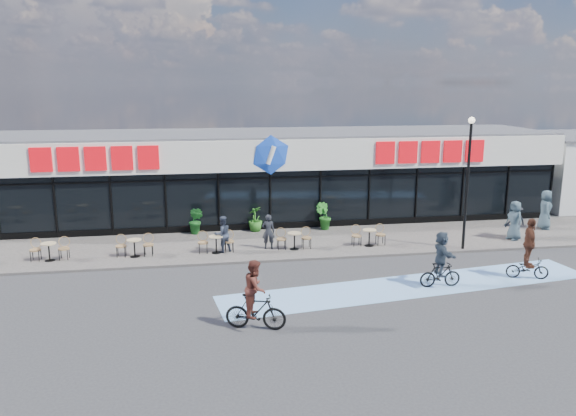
{
  "coord_description": "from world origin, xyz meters",
  "views": [
    {
      "loc": [
        -3.41,
        -19.62,
        7.16
      ],
      "look_at": [
        0.32,
        3.5,
        1.91
      ],
      "focal_mm": 35.0,
      "sensor_mm": 36.0,
      "label": 1
    }
  ],
  "objects_px": {
    "patron_left": "(268,232)",
    "cyclist_b": "(529,254)",
    "pedestrian_c": "(515,221)",
    "pedestrian_a": "(514,220)",
    "lamp_post": "(468,173)",
    "potted_plant_mid": "(255,219)",
    "patron_right": "(222,234)",
    "pedestrian_b": "(545,210)",
    "potted_plant_right": "(324,216)",
    "cyclist_a": "(441,261)",
    "potted_plant_left": "(196,221)"
  },
  "relations": [
    {
      "from": "pedestrian_b",
      "to": "pedestrian_c",
      "type": "bearing_deg",
      "value": 139.07
    },
    {
      "from": "pedestrian_b",
      "to": "cyclist_b",
      "type": "relative_size",
      "value": 0.84
    },
    {
      "from": "patron_left",
      "to": "cyclist_b",
      "type": "relative_size",
      "value": 0.66
    },
    {
      "from": "potted_plant_right",
      "to": "pedestrian_b",
      "type": "xyz_separation_m",
      "value": [
        10.75,
        -1.67,
        0.31
      ]
    },
    {
      "from": "lamp_post",
      "to": "patron_left",
      "type": "bearing_deg",
      "value": 170.88
    },
    {
      "from": "lamp_post",
      "to": "patron_right",
      "type": "distance_m",
      "value": 10.71
    },
    {
      "from": "patron_left",
      "to": "cyclist_b",
      "type": "xyz_separation_m",
      "value": [
        9.08,
        -5.05,
        0.11
      ]
    },
    {
      "from": "pedestrian_c",
      "to": "potted_plant_mid",
      "type": "bearing_deg",
      "value": -20.54
    },
    {
      "from": "pedestrian_c",
      "to": "cyclist_b",
      "type": "distance_m",
      "value": 5.67
    },
    {
      "from": "patron_left",
      "to": "patron_right",
      "type": "height_order",
      "value": "patron_right"
    },
    {
      "from": "lamp_post",
      "to": "pedestrian_c",
      "type": "relative_size",
      "value": 3.63
    },
    {
      "from": "patron_left",
      "to": "cyclist_b",
      "type": "bearing_deg",
      "value": 156.86
    },
    {
      "from": "lamp_post",
      "to": "pedestrian_c",
      "type": "height_order",
      "value": "lamp_post"
    },
    {
      "from": "patron_right",
      "to": "pedestrian_b",
      "type": "height_order",
      "value": "pedestrian_b"
    },
    {
      "from": "potted_plant_left",
      "to": "pedestrian_c",
      "type": "xyz_separation_m",
      "value": [
        14.68,
        -2.92,
        0.13
      ]
    },
    {
      "from": "potted_plant_mid",
      "to": "potted_plant_right",
      "type": "distance_m",
      "value": 3.36
    },
    {
      "from": "potted_plant_left",
      "to": "cyclist_a",
      "type": "xyz_separation_m",
      "value": [
        8.6,
        -8.32,
        0.23
      ]
    },
    {
      "from": "potted_plant_right",
      "to": "cyclist_b",
      "type": "relative_size",
      "value": 0.57
    },
    {
      "from": "pedestrian_a",
      "to": "patron_right",
      "type": "bearing_deg",
      "value": -106.53
    },
    {
      "from": "lamp_post",
      "to": "pedestrian_b",
      "type": "height_order",
      "value": "lamp_post"
    },
    {
      "from": "potted_plant_left",
      "to": "patron_left",
      "type": "height_order",
      "value": "patron_left"
    },
    {
      "from": "patron_left",
      "to": "potted_plant_right",
      "type": "bearing_deg",
      "value": -131.38
    },
    {
      "from": "patron_right",
      "to": "cyclist_b",
      "type": "bearing_deg",
      "value": 132.48
    },
    {
      "from": "potted_plant_left",
      "to": "pedestrian_b",
      "type": "xyz_separation_m",
      "value": [
        16.93,
        -1.77,
        0.32
      ]
    },
    {
      "from": "patron_left",
      "to": "cyclist_b",
      "type": "height_order",
      "value": "cyclist_b"
    },
    {
      "from": "patron_left",
      "to": "pedestrian_a",
      "type": "height_order",
      "value": "pedestrian_a"
    },
    {
      "from": "lamp_post",
      "to": "pedestrian_a",
      "type": "relative_size",
      "value": 3.14
    },
    {
      "from": "potted_plant_right",
      "to": "pedestrian_b",
      "type": "relative_size",
      "value": 0.68
    },
    {
      "from": "pedestrian_c",
      "to": "cyclist_b",
      "type": "xyz_separation_m",
      "value": [
        -2.5,
        -5.08,
        0.09
      ]
    },
    {
      "from": "pedestrian_a",
      "to": "cyclist_b",
      "type": "relative_size",
      "value": 0.78
    },
    {
      "from": "potted_plant_mid",
      "to": "lamp_post",
      "type": "bearing_deg",
      "value": -27.09
    },
    {
      "from": "potted_plant_mid",
      "to": "pedestrian_b",
      "type": "xyz_separation_m",
      "value": [
        14.1,
        -1.88,
        0.37
      ]
    },
    {
      "from": "cyclist_a",
      "to": "cyclist_b",
      "type": "height_order",
      "value": "cyclist_b"
    },
    {
      "from": "patron_left",
      "to": "patron_right",
      "type": "xyz_separation_m",
      "value": [
        -1.98,
        -0.16,
        0.02
      ]
    },
    {
      "from": "patron_right",
      "to": "cyclist_a",
      "type": "height_order",
      "value": "cyclist_a"
    },
    {
      "from": "lamp_post",
      "to": "potted_plant_mid",
      "type": "height_order",
      "value": "lamp_post"
    },
    {
      "from": "potted_plant_left",
      "to": "potted_plant_mid",
      "type": "xyz_separation_m",
      "value": [
        2.84,
        0.11,
        -0.05
      ]
    },
    {
      "from": "potted_plant_left",
      "to": "potted_plant_right",
      "type": "relative_size",
      "value": 0.98
    },
    {
      "from": "potted_plant_right",
      "to": "pedestrian_c",
      "type": "relative_size",
      "value": 0.85
    },
    {
      "from": "potted_plant_mid",
      "to": "potted_plant_right",
      "type": "bearing_deg",
      "value": -3.6
    },
    {
      "from": "cyclist_a",
      "to": "lamp_post",
      "type": "bearing_deg",
      "value": 54.71
    },
    {
      "from": "potted_plant_left",
      "to": "potted_plant_mid",
      "type": "bearing_deg",
      "value": 2.27
    },
    {
      "from": "pedestrian_a",
      "to": "lamp_post",
      "type": "bearing_deg",
      "value": -87.12
    },
    {
      "from": "potted_plant_mid",
      "to": "patron_left",
      "type": "distance_m",
      "value": 3.08
    },
    {
      "from": "lamp_post",
      "to": "potted_plant_mid",
      "type": "distance_m",
      "value": 10.05
    },
    {
      "from": "potted_plant_mid",
      "to": "cyclist_b",
      "type": "relative_size",
      "value": 0.52
    },
    {
      "from": "potted_plant_mid",
      "to": "pedestrian_b",
      "type": "bearing_deg",
      "value": -7.6
    },
    {
      "from": "patron_left",
      "to": "lamp_post",
      "type": "bearing_deg",
      "value": 176.83
    },
    {
      "from": "potted_plant_right",
      "to": "cyclist_a",
      "type": "distance_m",
      "value": 8.57
    },
    {
      "from": "lamp_post",
      "to": "patron_right",
      "type": "xyz_separation_m",
      "value": [
        -10.33,
        1.18,
        -2.55
      ]
    }
  ]
}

